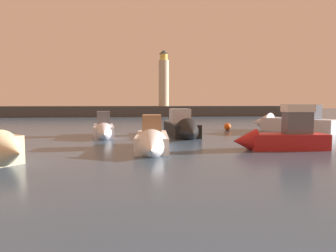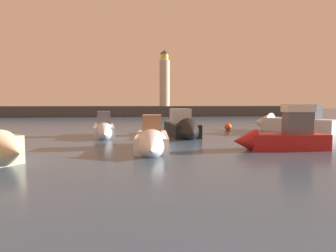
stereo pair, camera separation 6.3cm
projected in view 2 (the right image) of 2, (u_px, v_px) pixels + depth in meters
ground_plane at (160, 129)px, 32.38m from camera, size 220.00×220.00×0.00m
breakwater at (147, 111)px, 62.84m from camera, size 74.37×6.02×2.16m
lighthouse at (165, 80)px, 62.77m from camera, size 2.16×2.16×11.82m
motorboat_0 at (280, 136)px, 17.91m from camera, size 5.76×1.99×2.97m
motorboat_1 at (152, 141)px, 17.28m from camera, size 2.34×6.54×2.48m
motorboat_2 at (289, 122)px, 29.11m from camera, size 6.58×7.96×3.01m
motorboat_3 at (104, 130)px, 24.25m from camera, size 2.14×5.77×2.38m
motorboat_5 at (184, 128)px, 24.71m from camera, size 2.46×7.31×2.76m
mooring_buoy at (228, 127)px, 30.79m from camera, size 0.72×0.72×0.72m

